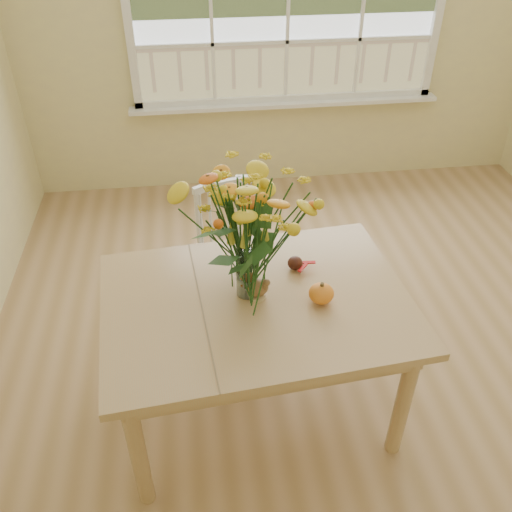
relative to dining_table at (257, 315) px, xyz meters
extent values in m
cube|color=#A27E4E|center=(0.53, 0.11, -0.62)|extent=(4.00, 4.50, 0.01)
cube|color=#EEE298|center=(0.53, 2.36, 0.73)|extent=(4.00, 0.02, 2.70)
cube|color=white|center=(0.53, 2.29, 0.07)|extent=(2.42, 0.12, 0.03)
cube|color=tan|center=(0.00, 0.00, 0.07)|extent=(1.40, 1.06, 0.04)
cube|color=tan|center=(0.00, 0.00, 0.00)|extent=(1.27, 0.93, 0.10)
cylinder|color=tan|center=(-0.54, -0.43, -0.28)|extent=(0.07, 0.07, 0.67)
cylinder|color=tan|center=(-0.60, 0.33, -0.28)|extent=(0.07, 0.07, 0.67)
cylinder|color=tan|center=(0.60, -0.33, -0.28)|extent=(0.07, 0.07, 0.67)
cylinder|color=tan|center=(0.54, 0.43, -0.28)|extent=(0.07, 0.07, 0.67)
cube|color=white|center=(-0.01, 0.65, -0.22)|extent=(0.47, 0.46, 0.05)
cube|color=white|center=(-0.05, 0.79, 0.01)|extent=(0.39, 0.13, 0.45)
cylinder|color=white|center=(-0.13, 0.47, -0.43)|extent=(0.03, 0.03, 0.38)
cylinder|color=white|center=(-0.20, 0.75, -0.43)|extent=(0.03, 0.03, 0.38)
cylinder|color=white|center=(0.17, 0.54, -0.43)|extent=(0.03, 0.03, 0.38)
cylinder|color=white|center=(0.10, 0.82, -0.43)|extent=(0.03, 0.03, 0.38)
cylinder|color=white|center=(-0.04, 0.05, 0.20)|extent=(0.09, 0.09, 0.22)
ellipsoid|color=orange|center=(0.27, -0.05, 0.13)|extent=(0.11, 0.11, 0.08)
cylinder|color=#CCB78C|center=(0.00, 0.02, 0.10)|extent=(0.08, 0.08, 0.01)
ellipsoid|color=brown|center=(0.00, 0.02, 0.14)|extent=(0.11, 0.08, 0.08)
ellipsoid|color=#38160F|center=(0.20, 0.19, 0.12)|extent=(0.07, 0.07, 0.06)
camera|label=1|loc=(-0.23, -1.75, 1.64)|focal=38.00mm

